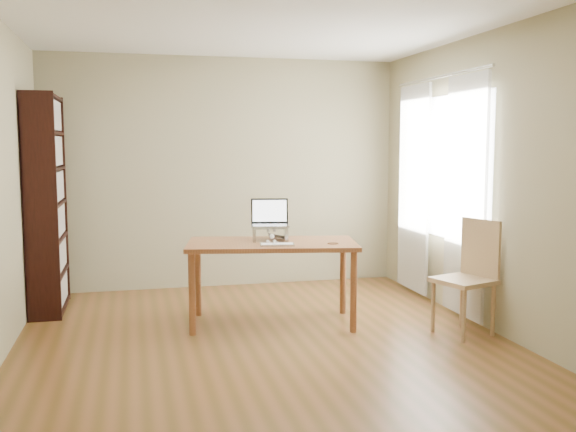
% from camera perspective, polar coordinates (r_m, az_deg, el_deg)
% --- Properties ---
extents(room, '(4.04, 4.54, 2.64)m').
position_cam_1_polar(room, '(5.15, -1.81, 2.81)').
color(room, brown).
rests_on(room, ground).
extents(bookshelf, '(0.30, 0.90, 2.10)m').
position_cam_1_polar(bookshelf, '(6.64, -20.64, 1.02)').
color(bookshelf, black).
rests_on(bookshelf, ground).
extents(curtains, '(0.03, 1.90, 2.25)m').
position_cam_1_polar(curtains, '(6.54, 13.14, 2.24)').
color(curtains, white).
rests_on(curtains, ground).
extents(desk, '(1.62, 1.01, 0.75)m').
position_cam_1_polar(desk, '(5.78, -1.43, -3.19)').
color(desk, brown).
rests_on(desk, ground).
extents(laptop_stand, '(0.32, 0.25, 0.13)m').
position_cam_1_polar(laptop_stand, '(5.83, -1.60, -1.40)').
color(laptop_stand, silver).
rests_on(laptop_stand, desk).
extents(laptop, '(0.38, 0.34, 0.24)m').
position_cam_1_polar(laptop, '(5.88, -1.73, -0.26)').
color(laptop, silver).
rests_on(laptop, laptop_stand).
extents(keyboard, '(0.31, 0.17, 0.02)m').
position_cam_1_polar(keyboard, '(5.55, -0.97, -2.56)').
color(keyboard, silver).
rests_on(keyboard, desk).
extents(coaster, '(0.10, 0.10, 0.01)m').
position_cam_1_polar(coaster, '(5.68, 4.02, -2.44)').
color(coaster, brown).
rests_on(coaster, desk).
extents(cat, '(0.24, 0.48, 0.14)m').
position_cam_1_polar(cat, '(5.86, -1.76, -1.57)').
color(cat, '#403B32').
rests_on(cat, desk).
extents(chair, '(0.55, 0.55, 0.98)m').
position_cam_1_polar(chair, '(5.72, 16.04, -4.86)').
color(chair, tan).
rests_on(chair, ground).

